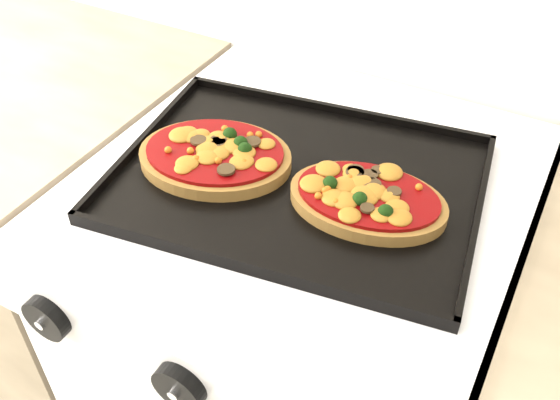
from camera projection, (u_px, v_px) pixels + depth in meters
The scene contains 7 objects.
stove at pixel (301, 365), 1.16m from camera, with size 0.60×0.60×0.91m, color white.
control_panel at pixel (181, 369), 0.69m from camera, with size 0.60×0.02×0.09m, color white.
knob_left at pixel (47, 318), 0.75m from camera, with size 0.06×0.06×0.02m, color black.
knob_center at pixel (179, 387), 0.68m from camera, with size 0.06×0.06×0.02m, color black.
baking_tray at pixel (298, 178), 0.84m from camera, with size 0.48×0.36×0.02m, color black.
pizza_left at pixel (215, 154), 0.86m from camera, with size 0.21×0.16×0.03m, color brown, non-canonical shape.
pizza_right at pixel (368, 198), 0.79m from camera, with size 0.20×0.14×0.03m, color brown, non-canonical shape.
Camera 1 is at (0.30, 1.09, 1.45)m, focal length 40.00 mm.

